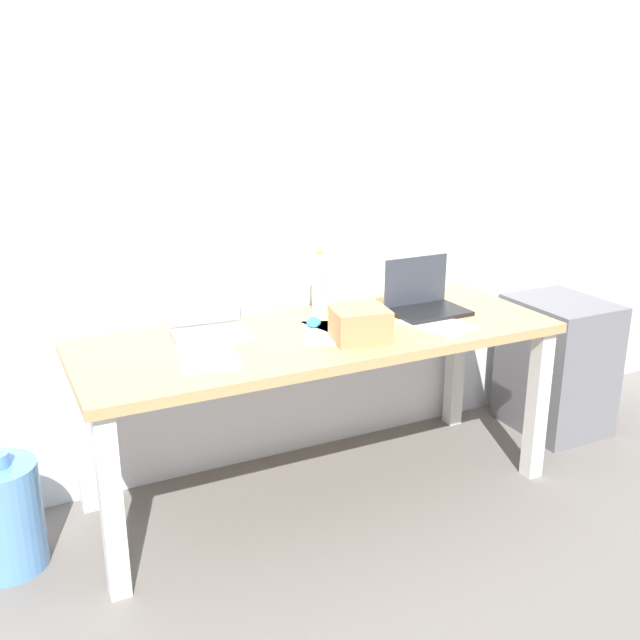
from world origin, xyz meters
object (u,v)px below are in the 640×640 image
at_px(laptop_left, 209,324).
at_px(filing_cabinet, 557,365).
at_px(beer_bottle, 320,288).
at_px(water_cooler_jug, 4,516).
at_px(laptop_right, 425,301).
at_px(desk, 320,353).
at_px(computer_mouse, 314,322).
at_px(cardboard_box, 360,325).

relative_size(laptop_left, filing_cabinet, 0.47).
xyz_separation_m(beer_bottle, water_cooler_jug, (-1.35, -0.21, -0.62)).
distance_m(beer_bottle, filing_cabinet, 1.33).
bearing_deg(laptop_right, beer_bottle, 153.46).
bearing_deg(desk, beer_bottle, 64.14).
bearing_deg(computer_mouse, laptop_left, -166.60).
relative_size(laptop_right, water_cooler_jug, 0.71).
xyz_separation_m(desk, cardboard_box, (0.09, -0.16, 0.15)).
bearing_deg(computer_mouse, water_cooler_jug, -153.72).
height_order(laptop_left, cardboard_box, laptop_left).
height_order(desk, laptop_left, laptop_left).
height_order(desk, beer_bottle, beer_bottle).
height_order(computer_mouse, filing_cabinet, computer_mouse).
bearing_deg(laptop_left, laptop_right, -6.89).
relative_size(laptop_left, laptop_right, 0.98).
height_order(computer_mouse, water_cooler_jug, computer_mouse).
xyz_separation_m(desk, filing_cabinet, (1.34, 0.04, -0.30)).
relative_size(desk, filing_cabinet, 2.90).
bearing_deg(laptop_left, beer_bottle, 9.77).
bearing_deg(filing_cabinet, laptop_right, 179.68).
height_order(beer_bottle, computer_mouse, beer_bottle).
distance_m(desk, laptop_left, 0.46).
distance_m(desk, computer_mouse, 0.13).
relative_size(laptop_left, computer_mouse, 3.15).
distance_m(laptop_left, cardboard_box, 0.59).
bearing_deg(computer_mouse, cardboard_box, -46.38).
relative_size(computer_mouse, filing_cabinet, 0.15).
xyz_separation_m(water_cooler_jug, filing_cabinet, (2.57, 0.01, 0.13)).
bearing_deg(laptop_right, water_cooler_jug, -179.68).
xyz_separation_m(laptop_right, computer_mouse, (-0.52, 0.03, -0.03)).
distance_m(desk, beer_bottle, 0.34).
bearing_deg(filing_cabinet, water_cooler_jug, -179.88).
height_order(desk, water_cooler_jug, desk).
relative_size(computer_mouse, water_cooler_jug, 0.22).
xyz_separation_m(laptop_left, laptop_right, (0.94, -0.11, 0.00)).
bearing_deg(beer_bottle, laptop_right, -26.54).
relative_size(beer_bottle, cardboard_box, 1.27).
distance_m(laptop_right, water_cooler_jug, 1.85).
bearing_deg(beer_bottle, filing_cabinet, -9.71).
xyz_separation_m(laptop_left, filing_cabinet, (1.75, -0.12, -0.43)).
relative_size(desk, water_cooler_jug, 4.27).
relative_size(laptop_right, beer_bottle, 1.19).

